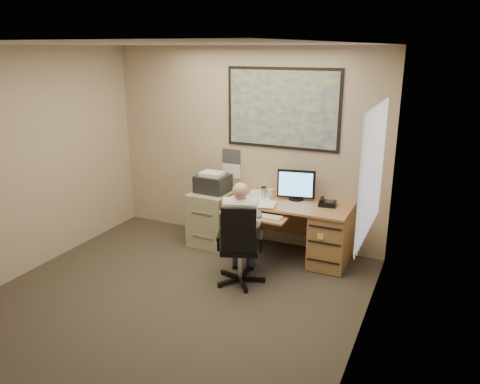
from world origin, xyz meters
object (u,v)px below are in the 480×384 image
at_px(desk, 314,228).
at_px(filing_cabinet, 213,212).
at_px(office_chair, 237,260).
at_px(person, 241,233).

distance_m(desk, filing_cabinet, 1.45).
distance_m(filing_cabinet, office_chair, 1.28).
xyz_separation_m(filing_cabinet, person, (0.84, -0.90, 0.16)).
xyz_separation_m(desk, person, (-0.61, -0.92, 0.17)).
distance_m(office_chair, person, 0.32).
xyz_separation_m(desk, filing_cabinet, (-1.45, -0.02, 0.00)).
xyz_separation_m(filing_cabinet, office_chair, (0.82, -0.97, -0.15)).
bearing_deg(filing_cabinet, person, -44.72).
relative_size(filing_cabinet, person, 0.85).
relative_size(desk, filing_cabinet, 1.54).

